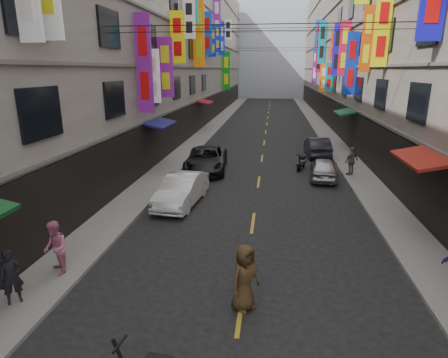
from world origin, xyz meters
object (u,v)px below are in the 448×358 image
(car_left_far, at_px, (206,159))
(car_right_mid, at_px, (324,168))
(pedestrian_crossing, at_px, (245,278))
(pedestrian_lnear, at_px, (11,277))
(scooter_far_right, at_px, (301,163))
(pedestrian_lfar, at_px, (55,248))
(car_right_far, at_px, (317,147))
(pedestrian_rfar, at_px, (351,161))
(car_left_mid, at_px, (182,190))

(car_left_far, xyz_separation_m, car_right_mid, (7.13, -0.89, -0.10))
(car_right_mid, relative_size, pedestrian_crossing, 2.04)
(car_right_mid, height_order, pedestrian_crossing, pedestrian_crossing)
(pedestrian_lnear, distance_m, pedestrian_crossing, 6.21)
(car_left_far, relative_size, pedestrian_lnear, 3.46)
(scooter_far_right, bearing_deg, pedestrian_lnear, 78.43)
(car_right_mid, distance_m, pedestrian_lfar, 15.44)
(scooter_far_right, relative_size, pedestrian_lnear, 1.14)
(car_right_far, bearing_deg, pedestrian_lfar, 59.40)
(scooter_far_right, height_order, pedestrian_lfar, pedestrian_lfar)
(car_right_mid, bearing_deg, pedestrian_lnear, 59.83)
(car_right_mid, xyz_separation_m, pedestrian_crossing, (-3.65, -13.04, 0.28))
(pedestrian_crossing, bearing_deg, pedestrian_lnear, 137.03)
(car_right_far, bearing_deg, scooter_far_right, 68.34)
(car_right_far, relative_size, pedestrian_lfar, 2.54)
(car_right_mid, relative_size, pedestrian_rfar, 2.22)
(car_left_far, height_order, car_right_mid, car_left_far)
(car_right_far, height_order, pedestrian_lnear, pedestrian_lnear)
(scooter_far_right, distance_m, pedestrian_rfar, 3.17)
(pedestrian_crossing, bearing_deg, pedestrian_lfar, 122.13)
(car_right_far, bearing_deg, car_left_far, 32.40)
(car_left_mid, distance_m, car_right_mid, 8.96)
(car_right_mid, bearing_deg, scooter_far_right, -55.71)
(car_left_mid, relative_size, car_right_mid, 1.16)
(pedestrian_lfar, bearing_deg, car_left_mid, 119.98)
(pedestrian_rfar, xyz_separation_m, pedestrian_crossing, (-5.31, -13.68, -0.04))
(car_right_far, height_order, pedestrian_crossing, pedestrian_crossing)
(pedestrian_lfar, height_order, pedestrian_rfar, pedestrian_lfar)
(car_right_far, bearing_deg, pedestrian_crossing, 75.99)
(car_left_mid, distance_m, pedestrian_crossing, 8.52)
(pedestrian_lfar, distance_m, pedestrian_crossing, 5.91)
(car_left_far, bearing_deg, pedestrian_lnear, -105.03)
(car_right_mid, xyz_separation_m, pedestrian_lnear, (-9.82, -13.74, 0.25))
(car_left_mid, xyz_separation_m, pedestrian_rfar, (8.89, 5.94, 0.25))
(car_left_mid, bearing_deg, pedestrian_crossing, -59.79)
(car_left_far, relative_size, pedestrian_lfar, 3.12)
(pedestrian_lnear, bearing_deg, scooter_far_right, 17.78)
(scooter_far_right, xyz_separation_m, car_left_mid, (-6.10, -7.35, 0.28))
(car_right_mid, bearing_deg, car_left_mid, 41.67)
(car_right_mid, distance_m, car_right_far, 6.05)
(pedestrian_crossing, bearing_deg, pedestrian_rfar, 19.31)
(pedestrian_lnear, relative_size, pedestrian_crossing, 0.83)
(car_left_mid, height_order, pedestrian_crossing, pedestrian_crossing)
(car_left_mid, distance_m, pedestrian_lfar, 7.24)
(car_right_far, distance_m, pedestrian_crossing, 19.48)
(car_right_mid, height_order, pedestrian_rfar, pedestrian_rfar)
(pedestrian_rfar, height_order, pedestrian_crossing, pedestrian_crossing)
(car_left_mid, bearing_deg, pedestrian_rfar, 39.15)
(pedestrian_lnear, height_order, pedestrian_rfar, pedestrian_rfar)
(pedestrian_lnear, bearing_deg, car_right_mid, 11.07)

